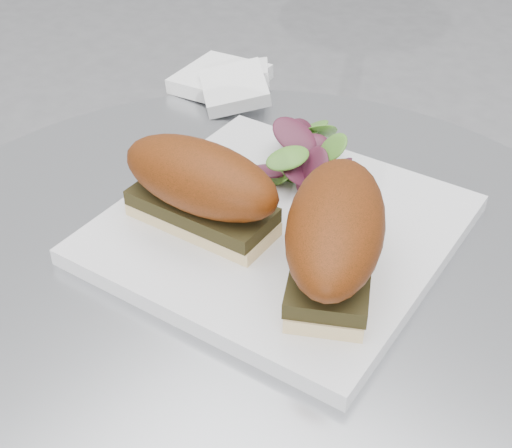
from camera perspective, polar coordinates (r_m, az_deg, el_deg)
The scene contains 5 objects.
plate at distance 0.65m, azimuth 1.91°, elevation -0.39°, with size 0.29×0.29×0.02m, color silver.
sandwich_left at distance 0.61m, azimuth -4.48°, elevation 3.10°, with size 0.16×0.08×0.08m.
sandwich_right at distance 0.56m, azimuth 6.35°, elevation -0.74°, with size 0.15×0.19×0.08m.
salad at distance 0.70m, azimuth 3.55°, elevation 6.35°, with size 0.10×0.10×0.05m, color #4E872C, non-canonical shape.
napkin at distance 0.88m, azimuth -2.32°, elevation 10.73°, with size 0.13×0.13×0.02m, color white, non-canonical shape.
Camera 1 is at (0.29, -0.35, 1.13)m, focal length 50.00 mm.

